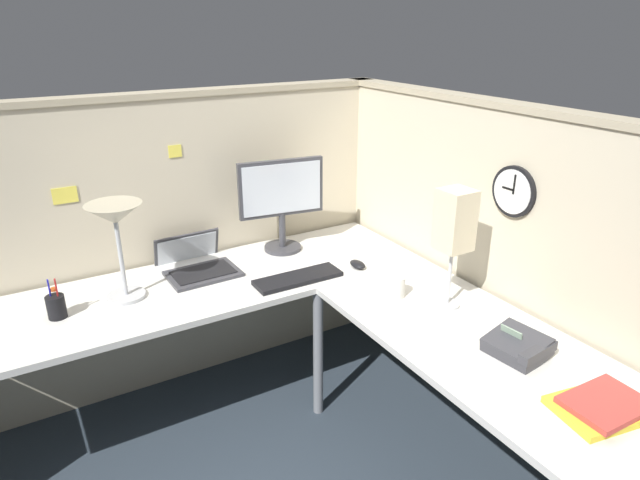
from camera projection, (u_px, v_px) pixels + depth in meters
name	position (u px, v px, depth m)	size (l,w,h in m)	color
ground_plane	(306.00, 441.00, 2.67)	(6.80, 6.80, 0.00)	#2D3842
cubicle_wall_back	(164.00, 245.00, 2.89)	(2.57, 0.12, 1.58)	beige
cubicle_wall_right	(495.00, 274.00, 2.57)	(0.12, 2.37, 1.58)	beige
desk	(280.00, 342.00, 2.32)	(2.35, 2.15, 0.73)	silver
monitor	(282.00, 198.00, 2.90)	(0.46, 0.20, 0.50)	#38383D
laptop	(196.00, 264.00, 2.77)	(0.35, 0.39, 0.22)	#38383D
keyboard	(298.00, 278.00, 2.65)	(0.43, 0.14, 0.02)	black
computer_mouse	(358.00, 264.00, 2.78)	(0.06, 0.10, 0.03)	black
desk_lamp_dome	(116.00, 222.00, 2.35)	(0.24, 0.24, 0.44)	#B7BABF
pen_cup	(56.00, 306.00, 2.30)	(0.08, 0.08, 0.18)	black
office_phone	(519.00, 347.00, 2.05)	(0.21, 0.22, 0.11)	#38383D
book_stack	(602.00, 406.00, 1.76)	(0.31, 0.26, 0.04)	yellow
desk_lamp_paper	(455.00, 223.00, 2.28)	(0.13, 0.13, 0.53)	#B7BABF
coffee_mug	(396.00, 287.00, 2.48)	(0.08, 0.08, 0.10)	silver
wall_clock	(514.00, 191.00, 2.31)	(0.04, 0.22, 0.22)	black
pinned_note_leftmost	(175.00, 151.00, 2.71)	(0.06, 0.00, 0.06)	#EAD84C
pinned_note_middle	(263.00, 170.00, 2.99)	(0.07, 0.00, 0.09)	#8CCC99
pinned_note_rightmost	(65.00, 195.00, 2.51)	(0.11, 0.00, 0.08)	#EAD84C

